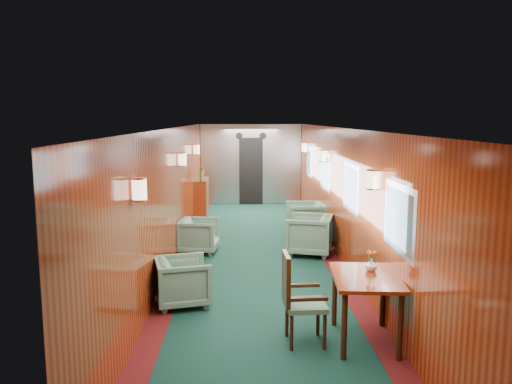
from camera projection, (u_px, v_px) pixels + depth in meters
room at (257, 171)px, 8.99m from camera, size 12.00×12.10×2.40m
bulkhead at (251, 165)px, 14.90m from camera, size 2.98×0.17×2.39m
windows_right at (336, 179)px, 9.31m from camera, size 0.02×8.60×0.80m
wall_sconces at (256, 159)px, 9.53m from camera, size 2.97×7.97×0.25m
dining_table at (366, 286)px, 5.71m from camera, size 0.81×1.11×0.79m
side_chair at (297, 295)px, 5.68m from camera, size 0.50×0.52×1.06m
credenza at (202, 197)px, 13.16m from camera, size 0.34×1.10×1.26m
flower_vase at (371, 265)px, 5.85m from camera, size 0.15×0.15×0.15m
armchair_left_near at (183, 281)px, 6.90m from camera, size 0.88×0.87×0.66m
armchair_left_far at (199, 236)px, 9.61m from camera, size 0.80×0.78×0.66m
armchair_right_near at (309, 235)px, 9.45m from camera, size 1.02×1.00×0.76m
armchair_right_far at (305, 219)px, 10.93m from camera, size 0.83×0.81×0.75m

